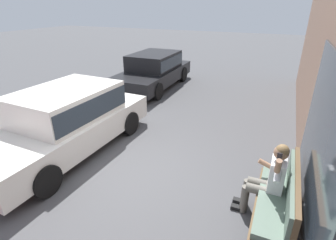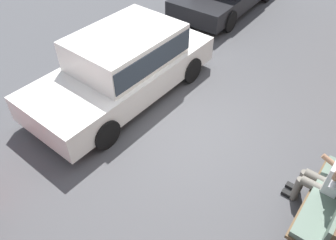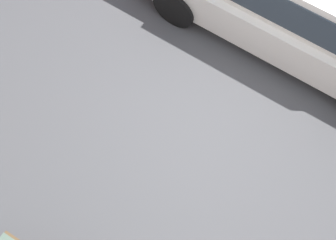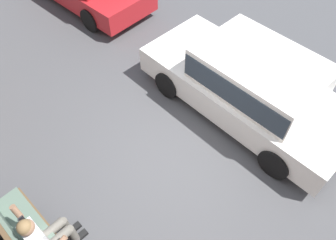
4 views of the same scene
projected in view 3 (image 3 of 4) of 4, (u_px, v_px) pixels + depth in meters
ground_plane at (219, 120)px, 6.54m from camera, size 60.00×60.00×0.00m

